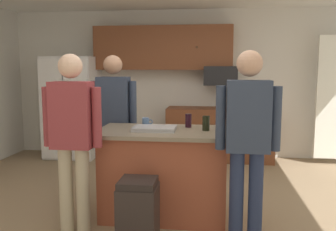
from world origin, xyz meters
name	(u,v)px	position (x,y,z in m)	size (l,w,h in m)	color
floor	(166,214)	(0.00, 0.00, 0.00)	(7.04, 7.04, 0.00)	#937A5B
back_wall	(186,84)	(0.00, 2.80, 1.30)	(6.40, 0.10, 2.60)	silver
cabinet_run_upper	(163,48)	(-0.40, 2.60, 1.93)	(2.40, 0.38, 0.75)	brown
cabinet_run_lower	(219,134)	(0.60, 2.48, 0.45)	(1.80, 0.63, 0.90)	brown
refrigerator	(72,107)	(-2.00, 2.38, 0.89)	(0.88, 0.76, 1.78)	white
microwave_over_range	(220,76)	(0.60, 2.50, 1.45)	(0.56, 0.40, 0.32)	black
kitchen_island	(164,173)	(-0.01, -0.04, 0.47)	(1.42, 0.83, 0.94)	#9E4C33
person_elder_center	(248,133)	(0.80, -0.53, 1.01)	(0.57, 0.23, 1.74)	#232D4C
person_guest_right	(114,115)	(-0.72, 0.54, 1.01)	(0.57, 0.23, 1.73)	tan
person_guest_left	(73,131)	(-0.82, -0.53, 0.99)	(0.57, 0.23, 1.71)	tan
tumbler_amber	(206,123)	(0.42, -0.01, 1.01)	(0.08, 0.08, 0.15)	black
mug_ceramic_white	(146,122)	(-0.25, 0.17, 0.98)	(0.12, 0.08, 0.10)	#4C6B99
glass_dark_ale	(188,121)	(0.22, 0.17, 1.01)	(0.07, 0.07, 0.15)	black
serving_tray	(155,129)	(-0.11, -0.08, 0.96)	(0.44, 0.30, 0.04)	#B7B7BC
trash_bin	(138,213)	(-0.16, -0.73, 0.30)	(0.34, 0.34, 0.61)	black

